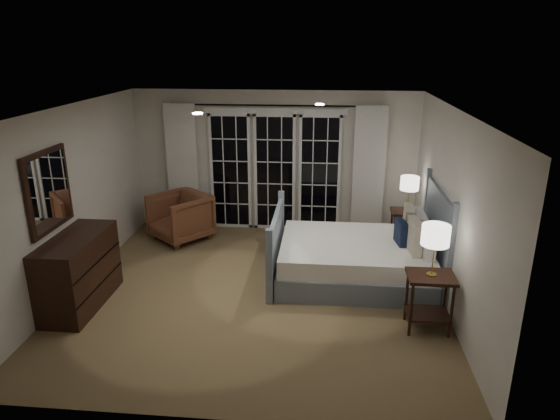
# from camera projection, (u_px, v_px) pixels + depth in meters

# --- Properties ---
(floor) EXTENTS (5.00, 5.00, 0.00)m
(floor) POSITION_uv_depth(u_px,v_px,m) (257.00, 291.00, 6.92)
(floor) COLOR olive
(floor) RESTS_ON ground
(ceiling) EXTENTS (5.00, 5.00, 0.00)m
(ceiling) POSITION_uv_depth(u_px,v_px,m) (254.00, 109.00, 6.12)
(ceiling) COLOR silver
(ceiling) RESTS_ON wall_back
(wall_left) EXTENTS (0.02, 5.00, 2.50)m
(wall_left) POSITION_uv_depth(u_px,v_px,m) (72.00, 200.00, 6.74)
(wall_left) COLOR silver
(wall_left) RESTS_ON floor
(wall_right) EXTENTS (0.02, 5.00, 2.50)m
(wall_right) POSITION_uv_depth(u_px,v_px,m) (451.00, 211.00, 6.30)
(wall_right) COLOR silver
(wall_right) RESTS_ON floor
(wall_back) EXTENTS (5.00, 0.02, 2.50)m
(wall_back) POSITION_uv_depth(u_px,v_px,m) (275.00, 162.00, 8.88)
(wall_back) COLOR silver
(wall_back) RESTS_ON floor
(wall_front) EXTENTS (5.00, 0.02, 2.50)m
(wall_front) POSITION_uv_depth(u_px,v_px,m) (213.00, 298.00, 4.16)
(wall_front) COLOR silver
(wall_front) RESTS_ON floor
(french_doors) EXTENTS (2.50, 0.04, 2.20)m
(french_doors) POSITION_uv_depth(u_px,v_px,m) (275.00, 171.00, 8.89)
(french_doors) COLOR black
(french_doors) RESTS_ON wall_back
(curtain_rod) EXTENTS (3.50, 0.03, 0.03)m
(curtain_rod) POSITION_uv_depth(u_px,v_px,m) (274.00, 105.00, 8.46)
(curtain_rod) COLOR black
(curtain_rod) RESTS_ON wall_back
(curtain_left) EXTENTS (0.55, 0.10, 2.25)m
(curtain_left) POSITION_uv_depth(u_px,v_px,m) (183.00, 167.00, 8.94)
(curtain_left) COLOR silver
(curtain_left) RESTS_ON curtain_rod
(curtain_right) EXTENTS (0.55, 0.10, 2.25)m
(curtain_right) POSITION_uv_depth(u_px,v_px,m) (369.00, 171.00, 8.65)
(curtain_right) COLOR silver
(curtain_right) RESTS_ON curtain_rod
(downlight_a) EXTENTS (0.12, 0.12, 0.01)m
(downlight_a) POSITION_uv_depth(u_px,v_px,m) (320.00, 104.00, 6.62)
(downlight_a) COLOR white
(downlight_a) RESTS_ON ceiling
(downlight_b) EXTENTS (0.12, 0.12, 0.01)m
(downlight_b) POSITION_uv_depth(u_px,v_px,m) (198.00, 113.00, 5.80)
(downlight_b) COLOR white
(downlight_b) RESTS_ON ceiling
(bed) EXTENTS (2.32, 1.67, 1.36)m
(bed) POSITION_uv_depth(u_px,v_px,m) (358.00, 257.00, 7.17)
(bed) COLOR slate
(bed) RESTS_ON floor
(nightstand_left) EXTENTS (0.55, 0.44, 0.71)m
(nightstand_left) POSITION_uv_depth(u_px,v_px,m) (429.00, 293.00, 5.87)
(nightstand_left) COLOR black
(nightstand_left) RESTS_ON floor
(nightstand_right) EXTENTS (0.51, 0.41, 0.66)m
(nightstand_right) POSITION_uv_depth(u_px,v_px,m) (406.00, 224.00, 8.20)
(nightstand_right) COLOR black
(nightstand_right) RESTS_ON floor
(lamp_left) EXTENTS (0.32, 0.32, 0.62)m
(lamp_left) POSITION_uv_depth(u_px,v_px,m) (436.00, 236.00, 5.63)
(lamp_left) COLOR tan
(lamp_left) RESTS_ON nightstand_left
(lamp_right) EXTENTS (0.30, 0.30, 0.57)m
(lamp_right) POSITION_uv_depth(u_px,v_px,m) (410.00, 184.00, 7.98)
(lamp_right) COLOR tan
(lamp_right) RESTS_ON nightstand_right
(armchair) EXTENTS (1.24, 1.24, 0.81)m
(armchair) POSITION_uv_depth(u_px,v_px,m) (180.00, 217.00, 8.61)
(armchair) COLOR brown
(armchair) RESTS_ON floor
(dresser) EXTENTS (0.57, 1.34, 0.95)m
(dresser) POSITION_uv_depth(u_px,v_px,m) (79.00, 271.00, 6.42)
(dresser) COLOR black
(dresser) RESTS_ON floor
(mirror) EXTENTS (0.05, 0.85, 1.00)m
(mirror) POSITION_uv_depth(u_px,v_px,m) (49.00, 191.00, 6.10)
(mirror) COLOR black
(mirror) RESTS_ON wall_left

